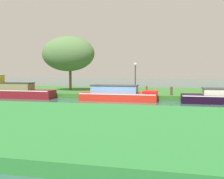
# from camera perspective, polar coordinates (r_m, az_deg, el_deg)

# --- Properties ---
(ground_plane) EXTENTS (120.00, 120.00, 0.00)m
(ground_plane) POSITION_cam_1_polar(r_m,az_deg,el_deg) (19.76, 0.85, -2.88)
(ground_plane) COLOR #31564E
(riverbank_far) EXTENTS (72.00, 10.00, 0.40)m
(riverbank_far) POSITION_cam_1_polar(r_m,az_deg,el_deg) (26.59, 4.00, -0.63)
(riverbank_far) COLOR #316727
(riverbank_far) RESTS_ON ground_plane
(riverbank_near) EXTENTS (72.00, 10.00, 0.40)m
(riverbank_near) POSITION_cam_1_polar(r_m,az_deg,el_deg) (11.20, -8.90, -7.39)
(riverbank_near) COLOR #287131
(riverbank_near) RESTS_ON ground_plane
(red_barge) EXTENTS (6.20, 1.91, 1.28)m
(red_barge) POSITION_cam_1_polar(r_m,az_deg,el_deg) (20.88, 1.42, -1.03)
(red_barge) COLOR red
(red_barge) RESTS_ON ground_plane
(black_narrowboat) EXTENTS (5.73, 1.96, 1.15)m
(black_narrowboat) POSITION_cam_1_polar(r_m,az_deg,el_deg) (20.82, 23.23, -1.54)
(black_narrowboat) COLOR black
(black_narrowboat) RESTS_ON ground_plane
(maroon_cruiser) EXTENTS (7.21, 1.59, 2.06)m
(maroon_cruiser) POSITION_cam_1_polar(r_m,az_deg,el_deg) (24.68, -21.16, -0.22)
(maroon_cruiser) COLOR maroon
(maroon_cruiser) RESTS_ON ground_plane
(willow_tree_left) EXTENTS (5.45, 3.42, 5.48)m
(willow_tree_left) POSITION_cam_1_polar(r_m,az_deg,el_deg) (26.38, -9.71, 7.81)
(willow_tree_left) COLOR brown
(willow_tree_left) RESTS_ON riverbank_far
(lamp_post) EXTENTS (0.24, 0.24, 2.72)m
(lamp_post) POSITION_cam_1_polar(r_m,az_deg,el_deg) (22.71, 5.19, 3.41)
(lamp_post) COLOR #333338
(lamp_post) RESTS_ON riverbank_far
(mooring_post_near) EXTENTS (0.15, 0.15, 0.73)m
(mooring_post_near) POSITION_cam_1_polar(r_m,az_deg,el_deg) (21.87, 7.66, -0.21)
(mooring_post_near) COLOR brown
(mooring_post_near) RESTS_ON riverbank_far
(mooring_post_far) EXTENTS (0.18, 0.18, 0.71)m
(mooring_post_far) POSITION_cam_1_polar(r_m,az_deg,el_deg) (21.78, 13.03, -0.33)
(mooring_post_far) COLOR #533132
(mooring_post_far) RESTS_ON riverbank_far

